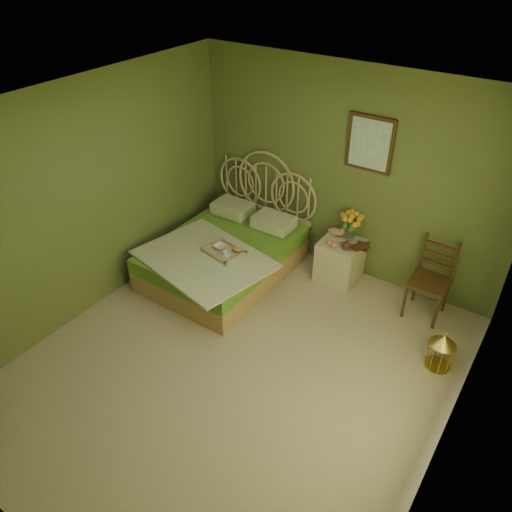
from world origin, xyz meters
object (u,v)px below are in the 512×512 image
Objects in this scene: nightstand at (341,255)px; bed at (226,252)px; chair at (433,274)px; birdcage at (441,351)px.

bed is at bearing -151.00° from nightstand.
birdcage is at bearing -63.06° from chair.
nightstand is 2.37× the size of birdcage.
chair is at bearing -0.78° from nightstand.
nightstand is at bearing 29.00° from bed.
nightstand is 1.14m from chair.
bed is 5.24× the size of birdcage.
bed is 2.80m from birdcage.
nightstand is at bearing 179.37° from chair.
bed is 2.50m from chair.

